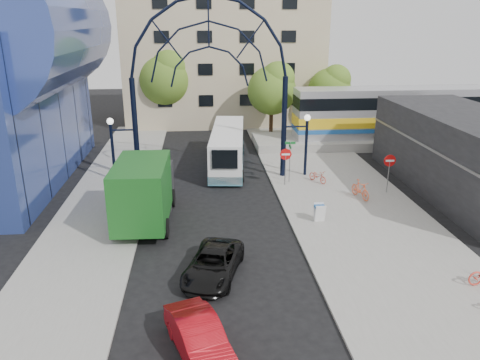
{
  "coord_description": "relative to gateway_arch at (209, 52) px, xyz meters",
  "views": [
    {
      "loc": [
        -0.8,
        -16.94,
        10.55
      ],
      "look_at": [
        1.27,
        6.0,
        2.62
      ],
      "focal_mm": 35.0,
      "sensor_mm": 36.0,
      "label": 1
    }
  ],
  "objects": [
    {
      "name": "ground",
      "position": [
        0.0,
        -14.0,
        -8.56
      ],
      "size": [
        120.0,
        120.0,
        0.0
      ],
      "primitive_type": "plane",
      "color": "black",
      "rests_on": "ground"
    },
    {
      "name": "sidewalk_east",
      "position": [
        8.0,
        -10.0,
        -8.5
      ],
      "size": [
        8.0,
        56.0,
        0.12
      ],
      "primitive_type": "cube",
      "color": "gray",
      "rests_on": "ground"
    },
    {
      "name": "plaza_west",
      "position": [
        -6.5,
        -8.0,
        -8.5
      ],
      "size": [
        5.0,
        50.0,
        0.12
      ],
      "primitive_type": "cube",
      "color": "gray",
      "rests_on": "ground"
    },
    {
      "name": "gateway_arch",
      "position": [
        0.0,
        0.0,
        0.0
      ],
      "size": [
        13.64,
        0.44,
        12.1
      ],
      "color": "black",
      "rests_on": "ground"
    },
    {
      "name": "stop_sign",
      "position": [
        4.8,
        -2.0,
        -6.56
      ],
      "size": [
        0.8,
        0.07,
        2.5
      ],
      "color": "slate",
      "rests_on": "sidewalk_east"
    },
    {
      "name": "do_not_enter_sign",
      "position": [
        11.0,
        -4.0,
        -6.58
      ],
      "size": [
        0.76,
        0.07,
        2.48
      ],
      "color": "slate",
      "rests_on": "sidewalk_east"
    },
    {
      "name": "street_name_sign",
      "position": [
        5.2,
        -1.4,
        -6.43
      ],
      "size": [
        0.7,
        0.7,
        2.8
      ],
      "color": "slate",
      "rests_on": "sidewalk_east"
    },
    {
      "name": "sandwich_board",
      "position": [
        5.6,
        -8.02,
        -7.81
      ],
      "size": [
        0.55,
        0.61,
        0.99
      ],
      "color": "white",
      "rests_on": "sidewalk_east"
    },
    {
      "name": "commercial_block_east",
      "position": [
        16.0,
        -4.0,
        -6.06
      ],
      "size": [
        6.0,
        16.0,
        5.0
      ],
      "primitive_type": "cube",
      "color": "black",
      "rests_on": "ground"
    },
    {
      "name": "apartment_block",
      "position": [
        2.0,
        20.97,
        -1.55
      ],
      "size": [
        20.0,
        12.1,
        14.0
      ],
      "color": "#C9B08C",
      "rests_on": "ground"
    },
    {
      "name": "train_platform",
      "position": [
        20.0,
        8.0,
        -8.16
      ],
      "size": [
        32.0,
        5.0,
        0.8
      ],
      "primitive_type": "cube",
      "color": "gray",
      "rests_on": "ground"
    },
    {
      "name": "train_car",
      "position": [
        20.0,
        8.0,
        -5.66
      ],
      "size": [
        25.1,
        3.05,
        4.2
      ],
      "color": "#B7B7BC",
      "rests_on": "train_platform"
    },
    {
      "name": "tree_north_a",
      "position": [
        6.12,
        11.93,
        -3.95
      ],
      "size": [
        4.48,
        4.48,
        7.0
      ],
      "color": "#382314",
      "rests_on": "ground"
    },
    {
      "name": "tree_north_b",
      "position": [
        -3.88,
        15.93,
        -3.29
      ],
      "size": [
        5.12,
        5.12,
        8.0
      ],
      "color": "#382314",
      "rests_on": "ground"
    },
    {
      "name": "tree_north_c",
      "position": [
        12.12,
        13.93,
        -4.28
      ],
      "size": [
        4.16,
        4.16,
        6.5
      ],
      "color": "#382314",
      "rests_on": "ground"
    },
    {
      "name": "city_bus",
      "position": [
        1.33,
        2.98,
        -7.08
      ],
      "size": [
        3.29,
        10.45,
        2.82
      ],
      "rotation": [
        0.0,
        0.0,
        -0.1
      ],
      "color": "white",
      "rests_on": "ground"
    },
    {
      "name": "green_truck",
      "position": [
        -3.81,
        -6.84,
        -6.75
      ],
      "size": [
        2.97,
        7.24,
        3.61
      ],
      "rotation": [
        0.0,
        0.0,
        -0.03
      ],
      "color": "black",
      "rests_on": "ground"
    },
    {
      "name": "black_suv",
      "position": [
        -0.35,
        -13.1,
        -7.95
      ],
      "size": [
        3.16,
        4.73,
        1.21
      ],
      "primitive_type": "imported",
      "rotation": [
        0.0,
        0.0,
        -0.29
      ],
      "color": "black",
      "rests_on": "ground"
    },
    {
      "name": "red_sedan",
      "position": [
        -0.97,
        -18.09,
        -7.91
      ],
      "size": [
        2.6,
        4.18,
        1.3
      ],
      "primitive_type": "imported",
      "rotation": [
        0.0,
        0.0,
        0.34
      ],
      "color": "maroon",
      "rests_on": "ground"
    },
    {
      "name": "bike_near_a",
      "position": [
        7.11,
        -1.64,
        -8.03
      ],
      "size": [
        1.25,
        1.63,
        0.82
      ],
      "primitive_type": "imported",
      "rotation": [
        0.0,
        0.0,
        0.52
      ],
      "color": "red",
      "rests_on": "sidewalk_east"
    },
    {
      "name": "bike_near_b",
      "position": [
        8.97,
        -4.82,
        -7.88
      ],
      "size": [
        0.99,
        1.93,
        1.11
      ],
      "primitive_type": "imported",
      "rotation": [
        0.0,
        0.0,
        0.26
      ],
      "color": "#E4562D",
      "rests_on": "sidewalk_east"
    }
  ]
}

